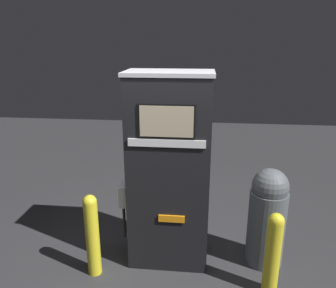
% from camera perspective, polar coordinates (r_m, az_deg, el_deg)
% --- Properties ---
extents(ground_plane, '(14.00, 14.00, 0.00)m').
position_cam_1_polar(ground_plane, '(3.93, -0.22, -21.21)').
color(ground_plane, '#2D2D30').
extents(gas_pump, '(0.98, 0.56, 2.17)m').
position_cam_1_polar(gas_pump, '(3.59, 0.18, -4.87)').
color(gas_pump, black).
rests_on(gas_pump, ground_plane).
extents(safety_bollard, '(0.15, 0.15, 0.94)m').
position_cam_1_polar(safety_bollard, '(3.71, -13.06, -14.89)').
color(safety_bollard, yellow).
rests_on(safety_bollard, ground_plane).
extents(trash_bin, '(0.42, 0.42, 1.15)m').
position_cam_1_polar(trash_bin, '(3.90, 16.89, -11.93)').
color(trash_bin, '#51565B').
rests_on(trash_bin, ground_plane).
extents(safety_bollard_far, '(0.15, 0.15, 0.90)m').
position_cam_1_polar(safety_bollard_far, '(3.54, 17.80, -17.46)').
color(safety_bollard_far, yellow).
rests_on(safety_bollard_far, ground_plane).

